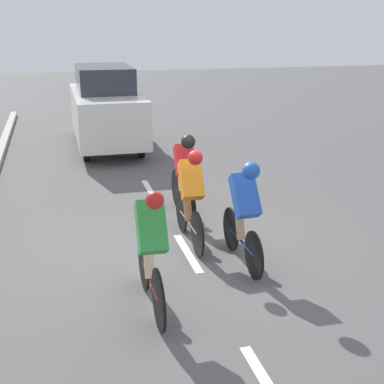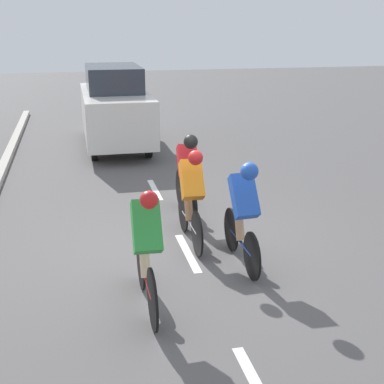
% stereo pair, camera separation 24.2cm
% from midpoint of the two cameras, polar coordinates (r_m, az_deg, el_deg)
% --- Properties ---
extents(ground_plane, '(60.00, 60.00, 0.00)m').
position_cam_midpoint_polar(ground_plane, '(8.25, -1.73, -5.82)').
color(ground_plane, '#565454').
extents(lane_stripe_mid, '(0.12, 1.40, 0.01)m').
position_cam_midpoint_polar(lane_stripe_mid, '(8.03, -1.33, -6.48)').
color(lane_stripe_mid, white).
rests_on(lane_stripe_mid, ground).
extents(lane_stripe_far, '(0.12, 1.40, 0.01)m').
position_cam_midpoint_polar(lane_stripe_far, '(10.97, -5.16, 0.22)').
color(lane_stripe_far, white).
rests_on(lane_stripe_far, ground).
extents(cyclist_blue, '(0.34, 1.63, 1.58)m').
position_cam_midpoint_polar(cyclist_blue, '(7.34, 4.67, -1.88)').
color(cyclist_blue, black).
rests_on(cyclist_blue, ground).
extents(cyclist_orange, '(0.34, 1.68, 1.55)m').
position_cam_midpoint_polar(cyclist_orange, '(8.05, -1.02, -0.29)').
color(cyclist_orange, black).
rests_on(cyclist_orange, ground).
extents(cyclist_green, '(0.33, 1.72, 1.57)m').
position_cam_midpoint_polar(cyclist_green, '(6.23, -5.50, -5.99)').
color(cyclist_green, black).
rests_on(cyclist_green, ground).
extents(cyclist_red, '(0.34, 1.73, 1.53)m').
position_cam_midpoint_polar(cyclist_red, '(9.18, -1.59, 1.99)').
color(cyclist_red, black).
rests_on(cyclist_red, ground).
extents(support_car, '(1.70, 4.41, 2.16)m').
position_cam_midpoint_polar(support_car, '(14.72, -9.62, 8.88)').
color(support_car, black).
rests_on(support_car, ground).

